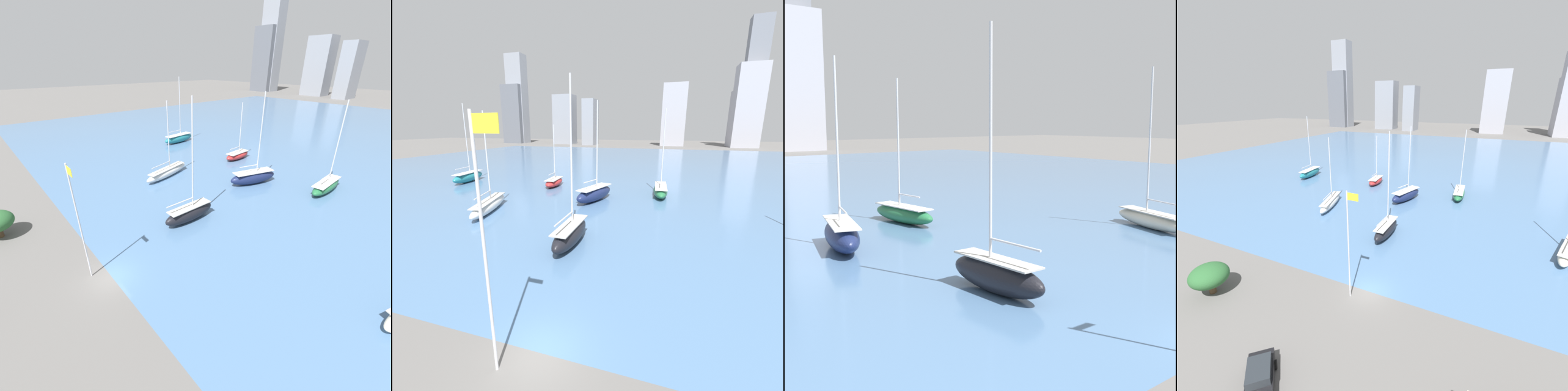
{
  "view_description": "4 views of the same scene",
  "coord_description": "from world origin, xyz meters",
  "views": [
    {
      "loc": [
        19.58,
        -6.26,
        18.38
      ],
      "look_at": [
        -1.13,
        11.6,
        4.58
      ],
      "focal_mm": 24.0,
      "sensor_mm": 36.0,
      "label": 1
    },
    {
      "loc": [
        5.42,
        -9.46,
        10.85
      ],
      "look_at": [
        -3.61,
        19.62,
        3.02
      ],
      "focal_mm": 24.0,
      "sensor_mm": 36.0,
      "label": 2
    },
    {
      "loc": [
        -23.36,
        -10.63,
        9.95
      ],
      "look_at": [
        -2.36,
        14.61,
        5.41
      ],
      "focal_mm": 50.0,
      "sensor_mm": 36.0,
      "label": 3
    },
    {
      "loc": [
        9.95,
        -20.4,
        18.94
      ],
      "look_at": [
        -5.96,
        13.57,
        5.57
      ],
      "focal_mm": 24.0,
      "sensor_mm": 36.0,
      "label": 4
    }
  ],
  "objects": [
    {
      "name": "sailboat_cream",
      "position": [
        20.66,
        17.38,
        0.9
      ],
      "size": [
        5.04,
        9.9,
        14.78
      ],
      "rotation": [
        0.0,
        0.0,
        -0.33
      ],
      "color": "beige",
      "rests_on": "harbor_water"
    },
    {
      "name": "sailboat_navy",
      "position": [
        -5.17,
        28.05,
        1.18
      ],
      "size": [
        4.84,
        8.98,
        14.79
      ],
      "rotation": [
        0.0,
        0.0,
        -0.3
      ],
      "color": "#19234C",
      "rests_on": "harbor_water"
    },
    {
      "name": "sailboat_black",
      "position": [
        -3.08,
        12.25,
        1.16
      ],
      "size": [
        1.94,
        7.54,
        15.37
      ],
      "rotation": [
        0.0,
        0.0,
        0.0
      ],
      "color": "black",
      "rests_on": "harbor_water"
    },
    {
      "name": "sailboat_green",
      "position": [
        4.43,
        34.5,
        0.95
      ],
      "size": [
        2.74,
        9.01,
        13.94
      ],
      "rotation": [
        0.0,
        0.0,
        0.06
      ],
      "color": "#236B3D",
      "rests_on": "harbor_water"
    }
  ]
}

